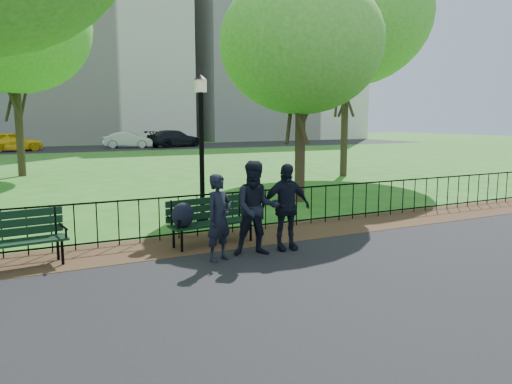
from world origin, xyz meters
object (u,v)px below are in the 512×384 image
tree_near_e (301,44)px  taxi (11,142)px  sedan_silver (129,140)px  park_bench_left_a (7,234)px  person_mid (256,208)px  tree_far_c (12,27)px  tree_mid_e (347,14)px  lamppost (202,144)px  person_right (286,207)px  park_bench_main (198,215)px  person_left (219,218)px  sedan_dark (175,138)px

tree_near_e → taxi: (-7.13, 28.68, -3.78)m
sedan_silver → park_bench_left_a: bearing=-174.2°
person_mid → tree_far_c: bearing=120.5°
tree_near_e → sedan_silver: 29.53m
sedan_silver → tree_mid_e: bearing=-149.9°
lamppost → tree_near_e: (3.66, 1.56, 2.66)m
lamppost → sedan_silver: bearing=80.2°
lamppost → person_right: (0.49, -3.01, -1.05)m
park_bench_main → sedan_silver: bearing=72.2°
tree_near_e → sedan_silver: size_ratio=1.62×
lamppost → taxi: bearing=96.6°
lamppost → person_left: bearing=-105.9°
person_mid → sedan_dark: 34.93m
taxi → sedan_dark: taxi is taller
person_mid → sedan_silver: size_ratio=0.42×
tree_mid_e → sedan_silver: 25.41m
tree_far_c → taxi: bearing=90.2°
tree_far_c → park_bench_main: bearing=-80.3°
person_right → park_bench_main: bearing=155.1°
park_bench_main → person_right: 1.67m
person_right → tree_far_c: bearing=112.2°
tree_mid_e → taxi: tree_mid_e is taller
lamppost → person_mid: lamppost is taller
park_bench_left_a → sedan_dark: size_ratio=0.37×
tree_mid_e → person_mid: 14.27m
park_bench_main → person_right: person_right is taller
person_left → person_mid: person_mid is taller
park_bench_left_a → lamppost: 4.77m
tree_near_e → person_left: bearing=-134.1°
tree_far_c → person_mid: 16.83m
park_bench_main → tree_mid_e: bearing=33.9°
tree_near_e → person_mid: (-3.81, -4.65, -3.67)m
park_bench_main → taxi: (-2.58, 32.36, 0.12)m
person_mid → sedan_silver: person_mid is taller
sedan_silver → sedan_dark: bearing=-71.2°
park_bench_left_a → tree_mid_e: tree_mid_e is taller
lamppost → person_mid: (-0.16, -3.09, -1.01)m
person_mid → person_right: size_ratio=1.05×
person_left → person_mid: 0.74m
person_left → sedan_dark: bearing=49.4°
tree_mid_e → tree_far_c: tree_mid_e is taller
tree_far_c → person_right: size_ratio=5.48×
tree_far_c → person_left: bearing=-80.8°
person_left → tree_far_c: bearing=75.2°
park_bench_main → person_mid: (0.74, -0.98, 0.24)m
lamppost → person_right: lamppost is taller
sedan_silver → sedan_dark: size_ratio=0.81×
tree_far_c → person_left: (2.53, -15.68, -5.38)m
tree_far_c → sedan_dark: tree_far_c is taller
sedan_silver → tree_near_e: bearing=-161.3°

